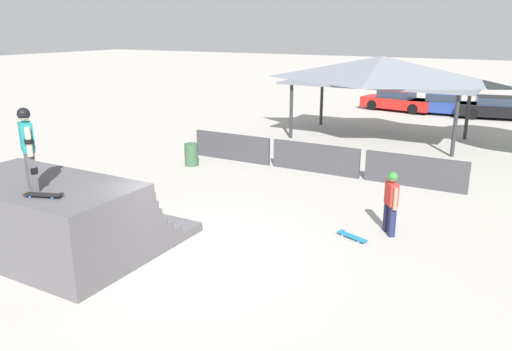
{
  "coord_description": "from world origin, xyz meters",
  "views": [
    {
      "loc": [
        6.46,
        -8.45,
        5.1
      ],
      "look_at": [
        -0.28,
        3.57,
        0.97
      ],
      "focal_mm": 35.0,
      "sensor_mm": 36.0,
      "label": 1
    }
  ],
  "objects_px": {
    "skateboard_on_ground": "(351,236)",
    "parked_car_blue": "(444,104)",
    "skater_on_deck": "(27,143)",
    "trash_bin": "(191,155)",
    "bystander_walking": "(391,198)",
    "skateboard_on_deck": "(45,195)",
    "parked_car_red": "(397,101)",
    "parked_car_black": "(496,108)"
  },
  "relations": [
    {
      "from": "skateboard_on_ground",
      "to": "parked_car_blue",
      "type": "distance_m",
      "value": 20.48
    },
    {
      "from": "skater_on_deck",
      "to": "skateboard_on_ground",
      "type": "xyz_separation_m",
      "value": [
        5.51,
        4.76,
        -2.72
      ]
    },
    {
      "from": "trash_bin",
      "to": "parked_car_red",
      "type": "distance_m",
      "value": 17.26
    },
    {
      "from": "trash_bin",
      "to": "skateboard_on_ground",
      "type": "bearing_deg",
      "value": -25.43
    },
    {
      "from": "parked_car_blue",
      "to": "parked_car_black",
      "type": "distance_m",
      "value": 2.83
    },
    {
      "from": "parked_car_red",
      "to": "parked_car_black",
      "type": "xyz_separation_m",
      "value": [
        5.66,
        -0.11,
        -0.0
      ]
    },
    {
      "from": "parked_car_black",
      "to": "skater_on_deck",
      "type": "bearing_deg",
      "value": -115.95
    },
    {
      "from": "bystander_walking",
      "to": "parked_car_blue",
      "type": "bearing_deg",
      "value": -29.74
    },
    {
      "from": "trash_bin",
      "to": "parked_car_black",
      "type": "xyz_separation_m",
      "value": [
        9.23,
        16.78,
        0.18
      ]
    },
    {
      "from": "bystander_walking",
      "to": "skateboard_on_ground",
      "type": "distance_m",
      "value": 1.39
    },
    {
      "from": "parked_car_black",
      "to": "bystander_walking",
      "type": "bearing_deg",
      "value": -102.71
    },
    {
      "from": "skateboard_on_ground",
      "to": "parked_car_black",
      "type": "relative_size",
      "value": 0.19
    },
    {
      "from": "skateboard_on_deck",
      "to": "parked_car_black",
      "type": "xyz_separation_m",
      "value": [
        6.5,
        25.38,
        -1.23
      ]
    },
    {
      "from": "skateboard_on_deck",
      "to": "bystander_walking",
      "type": "distance_m",
      "value": 8.07
    },
    {
      "from": "skater_on_deck",
      "to": "skateboard_on_ground",
      "type": "distance_m",
      "value": 7.77
    },
    {
      "from": "parked_car_blue",
      "to": "parked_car_red",
      "type": "bearing_deg",
      "value": 176.65
    },
    {
      "from": "skateboard_on_deck",
      "to": "skater_on_deck",
      "type": "bearing_deg",
      "value": 139.91
    },
    {
      "from": "parked_car_blue",
      "to": "skater_on_deck",
      "type": "bearing_deg",
      "value": -101.77
    },
    {
      "from": "skateboard_on_deck",
      "to": "skateboard_on_ground",
      "type": "distance_m",
      "value": 7.19
    },
    {
      "from": "trash_bin",
      "to": "skater_on_deck",
      "type": "bearing_deg",
      "value": -76.03
    },
    {
      "from": "skateboard_on_deck",
      "to": "parked_car_black",
      "type": "relative_size",
      "value": 0.18
    },
    {
      "from": "skateboard_on_deck",
      "to": "parked_car_red",
      "type": "height_order",
      "value": "skateboard_on_deck"
    },
    {
      "from": "parked_car_blue",
      "to": "bystander_walking",
      "type": "bearing_deg",
      "value": -86.46
    },
    {
      "from": "skateboard_on_ground",
      "to": "skateboard_on_deck",
      "type": "bearing_deg",
      "value": 67.39
    },
    {
      "from": "skater_on_deck",
      "to": "parked_car_red",
      "type": "relative_size",
      "value": 0.38
    },
    {
      "from": "skateboard_on_deck",
      "to": "bystander_walking",
      "type": "height_order",
      "value": "skateboard_on_deck"
    },
    {
      "from": "bystander_walking",
      "to": "parked_car_red",
      "type": "xyz_separation_m",
      "value": [
        -4.77,
        19.75,
        -0.37
      ]
    },
    {
      "from": "trash_bin",
      "to": "parked_car_black",
      "type": "distance_m",
      "value": 19.15
    },
    {
      "from": "skateboard_on_ground",
      "to": "parked_car_black",
      "type": "height_order",
      "value": "parked_car_black"
    },
    {
      "from": "skater_on_deck",
      "to": "skateboard_on_deck",
      "type": "relative_size",
      "value": 2.13
    },
    {
      "from": "parked_car_red",
      "to": "parked_car_black",
      "type": "height_order",
      "value": "same"
    },
    {
      "from": "bystander_walking",
      "to": "parked_car_black",
      "type": "distance_m",
      "value": 19.66
    },
    {
      "from": "skater_on_deck",
      "to": "skateboard_on_deck",
      "type": "bearing_deg",
      "value": 9.62
    },
    {
      "from": "skateboard_on_ground",
      "to": "parked_car_red",
      "type": "bearing_deg",
      "value": -57.24
    },
    {
      "from": "trash_bin",
      "to": "parked_car_black",
      "type": "relative_size",
      "value": 0.19
    },
    {
      "from": "skateboard_on_ground",
      "to": "trash_bin",
      "type": "xyz_separation_m",
      "value": [
        -7.59,
        3.61,
        0.37
      ]
    },
    {
      "from": "parked_car_red",
      "to": "trash_bin",
      "type": "bearing_deg",
      "value": -92.26
    },
    {
      "from": "skateboard_on_ground",
      "to": "parked_car_blue",
      "type": "bearing_deg",
      "value": -65.02
    },
    {
      "from": "parked_car_blue",
      "to": "skateboard_on_ground",
      "type": "bearing_deg",
      "value": -88.72
    },
    {
      "from": "parked_car_red",
      "to": "parked_car_blue",
      "type": "relative_size",
      "value": 1.11
    },
    {
      "from": "skateboard_on_ground",
      "to": "trash_bin",
      "type": "height_order",
      "value": "trash_bin"
    },
    {
      "from": "skateboard_on_deck",
      "to": "bystander_walking",
      "type": "bearing_deg",
      "value": 25.34
    }
  ]
}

